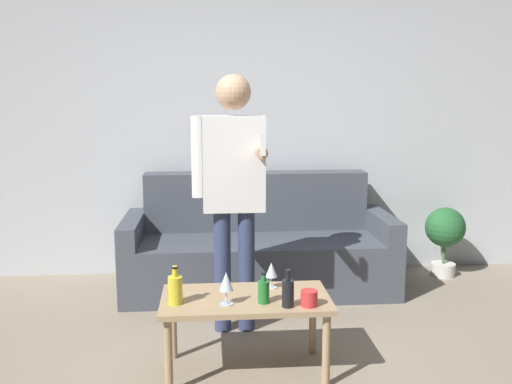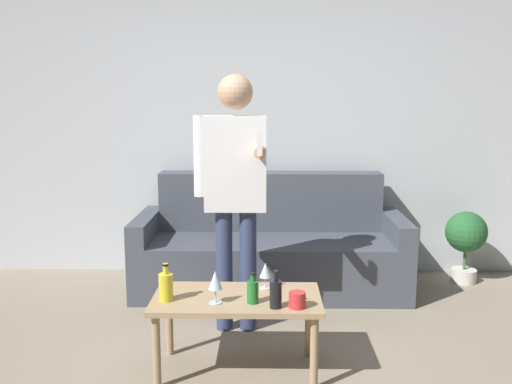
# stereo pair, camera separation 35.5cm
# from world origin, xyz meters

# --- Properties ---
(wall_back) EXTENTS (8.00, 0.06, 2.70)m
(wall_back) POSITION_xyz_m (0.00, 2.31, 1.35)
(wall_back) COLOR silver
(wall_back) RESTS_ON ground_plane
(couch) EXTENTS (2.12, 0.83, 0.91)m
(couch) POSITION_xyz_m (0.12, 1.83, 0.32)
(couch) COLOR #474C56
(couch) RESTS_ON ground_plane
(coffee_table) EXTENTS (0.93, 0.50, 0.44)m
(coffee_table) POSITION_xyz_m (-0.08, 0.39, 0.39)
(coffee_table) COLOR tan
(coffee_table) RESTS_ON ground_plane
(bottle_orange) EXTENTS (0.08, 0.08, 0.21)m
(bottle_orange) POSITION_xyz_m (-0.46, 0.32, 0.52)
(bottle_orange) COLOR yellow
(bottle_orange) RESTS_ON coffee_table
(bottle_green) EXTENTS (0.06, 0.06, 0.20)m
(bottle_green) POSITION_xyz_m (0.14, 0.23, 0.52)
(bottle_green) COLOR black
(bottle_green) RESTS_ON coffee_table
(bottle_dark) EXTENTS (0.06, 0.06, 0.17)m
(bottle_dark) POSITION_xyz_m (0.02, 0.29, 0.51)
(bottle_dark) COLOR #23752D
(bottle_dark) RESTS_ON coffee_table
(wine_glass_near) EXTENTS (0.08, 0.08, 0.18)m
(wine_glass_near) POSITION_xyz_m (-0.19, 0.29, 0.56)
(wine_glass_near) COLOR silver
(wine_glass_near) RESTS_ON coffee_table
(wine_glass_far) EXTENTS (0.07, 0.07, 0.15)m
(wine_glass_far) POSITION_xyz_m (0.08, 0.53, 0.55)
(wine_glass_far) COLOR silver
(wine_glass_far) RESTS_ON coffee_table
(cup_on_table) EXTENTS (0.09, 0.09, 0.08)m
(cup_on_table) POSITION_xyz_m (0.25, 0.23, 0.48)
(cup_on_table) COLOR red
(cup_on_table) RESTS_ON coffee_table
(person_standing_front) EXTENTS (0.47, 0.43, 1.68)m
(person_standing_front) POSITION_xyz_m (-0.12, 0.98, 1.00)
(person_standing_front) COLOR navy
(person_standing_front) RESTS_ON ground_plane
(potted_plant) EXTENTS (0.34, 0.34, 0.60)m
(potted_plant) POSITION_xyz_m (1.74, 1.99, 0.39)
(potted_plant) COLOR silver
(potted_plant) RESTS_ON ground_plane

